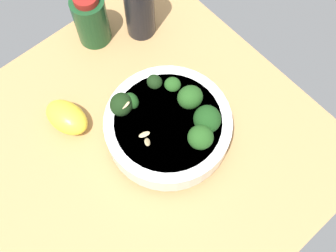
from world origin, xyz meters
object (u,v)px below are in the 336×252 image
(bowl_of_broccoli, at_px, (169,125))
(bottle_short, at_px, (91,19))
(bottle_tall, at_px, (139,1))
(lemon_wedge, at_px, (67,117))

(bowl_of_broccoli, relative_size, bottle_short, 1.85)
(bowl_of_broccoli, bearing_deg, bottle_tall, 62.20)
(bowl_of_broccoli, height_order, bottle_tall, bottle_tall)
(bowl_of_broccoli, relative_size, lemon_wedge, 2.53)
(bottle_tall, bearing_deg, lemon_wedge, -162.30)
(bottle_tall, distance_m, bottle_short, 0.10)
(bottle_tall, height_order, bottle_short, bottle_tall)
(lemon_wedge, xyz_separation_m, bottle_tall, (0.23, 0.07, 0.06))
(bottle_tall, relative_size, bottle_short, 1.49)
(bowl_of_broccoli, xyz_separation_m, lemon_wedge, (-0.12, 0.13, -0.02))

